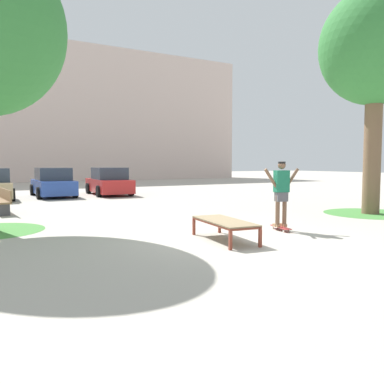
{
  "coord_description": "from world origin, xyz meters",
  "views": [
    {
      "loc": [
        -5.15,
        -7.6,
        1.74
      ],
      "look_at": [
        -0.27,
        1.16,
        1.0
      ],
      "focal_mm": 36.61,
      "sensor_mm": 36.0,
      "label": 1
    }
  ],
  "objects_px": {
    "skater": "(281,189)",
    "car_blue": "(53,183)",
    "car_red": "(109,182)",
    "skate_box": "(224,222)",
    "tree_near_right": "(376,49)",
    "park_bench": "(1,200)",
    "skateboard": "(281,227)"
  },
  "relations": [
    {
      "from": "skater",
      "to": "car_blue",
      "type": "bearing_deg",
      "value": 103.84
    },
    {
      "from": "skater",
      "to": "car_red",
      "type": "xyz_separation_m",
      "value": [
        -0.45,
        13.3,
        -0.38
      ]
    },
    {
      "from": "skate_box",
      "to": "skater",
      "type": "bearing_deg",
      "value": 11.15
    },
    {
      "from": "skate_box",
      "to": "car_blue",
      "type": "height_order",
      "value": "car_blue"
    },
    {
      "from": "skate_box",
      "to": "tree_near_right",
      "type": "height_order",
      "value": "tree_near_right"
    },
    {
      "from": "car_blue",
      "to": "park_bench",
      "type": "distance_m",
      "value": 6.67
    },
    {
      "from": "car_red",
      "to": "park_bench",
      "type": "bearing_deg",
      "value": -134.46
    },
    {
      "from": "tree_near_right",
      "to": "skater",
      "type": "bearing_deg",
      "value": -168.0
    },
    {
      "from": "skate_box",
      "to": "car_blue",
      "type": "relative_size",
      "value": 0.47
    },
    {
      "from": "skateboard",
      "to": "car_red",
      "type": "distance_m",
      "value": 13.32
    },
    {
      "from": "tree_near_right",
      "to": "park_bench",
      "type": "height_order",
      "value": "tree_near_right"
    },
    {
      "from": "skate_box",
      "to": "park_bench",
      "type": "relative_size",
      "value": 0.81
    },
    {
      "from": "skate_box",
      "to": "skater",
      "type": "height_order",
      "value": "skater"
    },
    {
      "from": "tree_near_right",
      "to": "skateboard",
      "type": "bearing_deg",
      "value": -167.99
    },
    {
      "from": "skater",
      "to": "skateboard",
      "type": "bearing_deg",
      "value": -102.26
    },
    {
      "from": "tree_near_right",
      "to": "car_red",
      "type": "xyz_separation_m",
      "value": [
        -5.47,
        12.23,
        -4.88
      ]
    },
    {
      "from": "skateboard",
      "to": "car_blue",
      "type": "xyz_separation_m",
      "value": [
        -3.35,
        13.59,
        0.61
      ]
    },
    {
      "from": "car_blue",
      "to": "car_red",
      "type": "xyz_separation_m",
      "value": [
        2.89,
        -0.28,
        0.0
      ]
    },
    {
      "from": "skater",
      "to": "park_bench",
      "type": "xyz_separation_m",
      "value": [
        -6.12,
        7.52,
        -0.62
      ]
    },
    {
      "from": "skateboard",
      "to": "park_bench",
      "type": "relative_size",
      "value": 0.34
    },
    {
      "from": "car_red",
      "to": "park_bench",
      "type": "relative_size",
      "value": 1.76
    },
    {
      "from": "tree_near_right",
      "to": "car_blue",
      "type": "distance_m",
      "value": 15.83
    },
    {
      "from": "skateboard",
      "to": "car_red",
      "type": "xyz_separation_m",
      "value": [
        -0.45,
        13.3,
        0.61
      ]
    },
    {
      "from": "skate_box",
      "to": "skateboard",
      "type": "distance_m",
      "value": 2.09
    },
    {
      "from": "skate_box",
      "to": "car_red",
      "type": "bearing_deg",
      "value": 83.46
    },
    {
      "from": "car_blue",
      "to": "skate_box",
      "type": "bearing_deg",
      "value": -84.6
    },
    {
      "from": "skater",
      "to": "tree_near_right",
      "type": "height_order",
      "value": "tree_near_right"
    },
    {
      "from": "car_blue",
      "to": "park_bench",
      "type": "relative_size",
      "value": 1.74
    },
    {
      "from": "skate_box",
      "to": "skateboard",
      "type": "relative_size",
      "value": 2.39
    },
    {
      "from": "tree_near_right",
      "to": "skate_box",
      "type": "bearing_deg",
      "value": -168.25
    },
    {
      "from": "skateboard",
      "to": "park_bench",
      "type": "bearing_deg",
      "value": 129.12
    },
    {
      "from": "tree_near_right",
      "to": "car_red",
      "type": "height_order",
      "value": "tree_near_right"
    }
  ]
}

